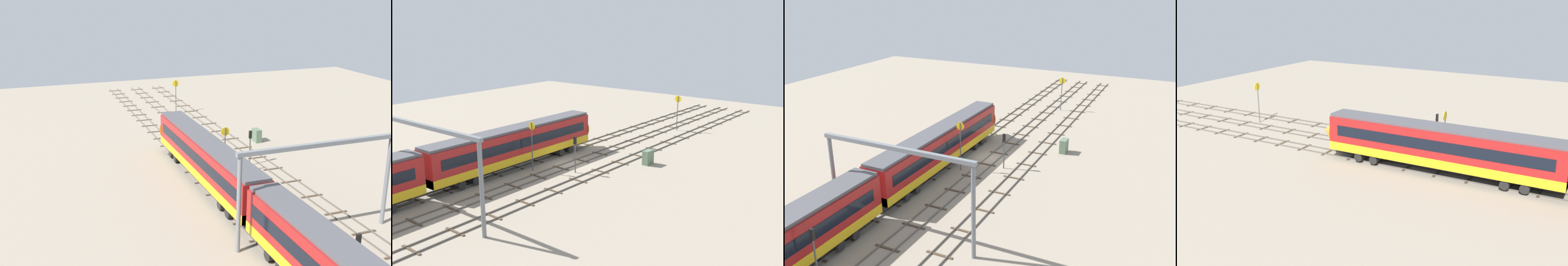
# 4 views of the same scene
# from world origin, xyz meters

# --- Properties ---
(ground_plane) EXTENTS (108.19, 108.19, 0.00)m
(ground_plane) POSITION_xyz_m (0.00, 0.00, 0.00)
(ground_plane) COLOR gray
(track_near_foreground) EXTENTS (92.19, 2.40, 0.16)m
(track_near_foreground) POSITION_xyz_m (-0.00, -4.35, 0.07)
(track_near_foreground) COLOR #59544C
(track_near_foreground) RESTS_ON ground
(track_second_near) EXTENTS (92.19, 2.40, 0.16)m
(track_second_near) POSITION_xyz_m (0.00, 0.00, 0.07)
(track_second_near) COLOR #59544C
(track_second_near) RESTS_ON ground
(track_with_train) EXTENTS (92.19, 2.40, 0.16)m
(track_with_train) POSITION_xyz_m (0.00, 4.35, 0.06)
(track_with_train) COLOR #59544C
(track_with_train) RESTS_ON ground
(train) EXTENTS (50.40, 3.24, 4.80)m
(train) POSITION_xyz_m (-16.89, 4.35, 2.66)
(train) COLOR maroon
(train) RESTS_ON ground
(overhead_gantry) EXTENTS (0.40, 14.64, 8.37)m
(overhead_gantry) POSITION_xyz_m (-19.10, 0.06, 6.09)
(overhead_gantry) COLOR slate
(overhead_gantry) RESTS_ON ground
(speed_sign_near_foreground) EXTENTS (0.14, 0.94, 5.82)m
(speed_sign_near_foreground) POSITION_xyz_m (-4.61, 1.98, 3.76)
(speed_sign_near_foreground) COLOR #4C4C51
(speed_sign_near_foreground) RESTS_ON ground
(speed_sign_mid_trackside) EXTENTS (0.14, 1.05, 5.52)m
(speed_sign_mid_trackside) POSITION_xyz_m (23.70, -1.60, 3.68)
(speed_sign_mid_trackside) COLOR #4C4C51
(speed_sign_mid_trackside) RESTS_ON ground
(signal_light_trackside_departure) EXTENTS (0.31, 0.32, 4.27)m
(signal_light_trackside_departure) POSITION_xyz_m (-2.03, -2.30, 2.81)
(signal_light_trackside_departure) COLOR #4C4C51
(signal_light_trackside_departure) RESTS_ON ground
(relay_cabinet) EXTENTS (1.48, 0.80, 1.75)m
(relay_cabinet) POSITION_xyz_m (5.82, -7.20, 0.88)
(relay_cabinet) COLOR #597259
(relay_cabinet) RESTS_ON ground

